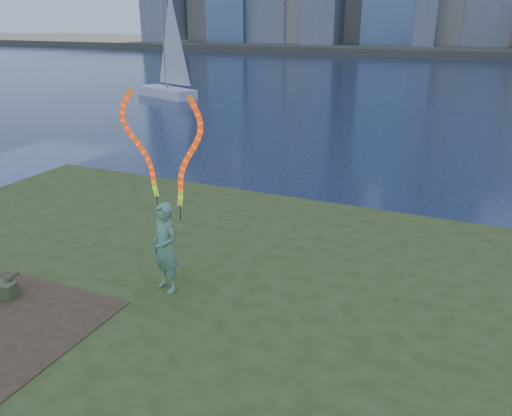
% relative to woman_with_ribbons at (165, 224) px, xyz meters
% --- Properties ---
extents(ground, '(320.00, 320.00, 0.00)m').
position_rel_woman_with_ribbons_xyz_m(ground, '(0.22, 0.92, -2.19)').
color(ground, '#17233B').
rests_on(ground, ground).
extents(grassy_knoll, '(20.00, 18.00, 0.80)m').
position_rel_woman_with_ribbons_xyz_m(grassy_knoll, '(0.22, -1.38, -1.85)').
color(grassy_knoll, '#3B4B1B').
rests_on(grassy_knoll, ground).
extents(dirt_patch, '(3.20, 3.00, 0.02)m').
position_rel_woman_with_ribbons_xyz_m(dirt_patch, '(-1.98, -2.28, -1.38)').
color(dirt_patch, '#47331E').
rests_on(dirt_patch, grassy_knoll).
extents(far_shore, '(320.00, 40.00, 1.20)m').
position_rel_woman_with_ribbons_xyz_m(far_shore, '(0.22, 95.92, -1.59)').
color(far_shore, '#494536').
rests_on(far_shore, ground).
extents(woman_with_ribbons, '(2.00, 0.80, 4.16)m').
position_rel_woman_with_ribbons_xyz_m(woman_with_ribbons, '(0.00, 0.00, 0.00)').
color(woman_with_ribbons, '#147535').
rests_on(woman_with_ribbons, grassy_knoll).
extents(canvas_bag, '(0.48, 0.54, 0.41)m').
position_rel_woman_with_ribbons_xyz_m(canvas_bag, '(-2.69, -1.56, -1.22)').
color(canvas_bag, '#4C5430').
rests_on(canvas_bag, grassy_knoll).
extents(sailboat, '(5.80, 3.66, 8.90)m').
position_rel_woman_with_ribbons_xyz_m(sailboat, '(-17.15, 25.99, -0.66)').
color(sailboat, white).
rests_on(sailboat, ground).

